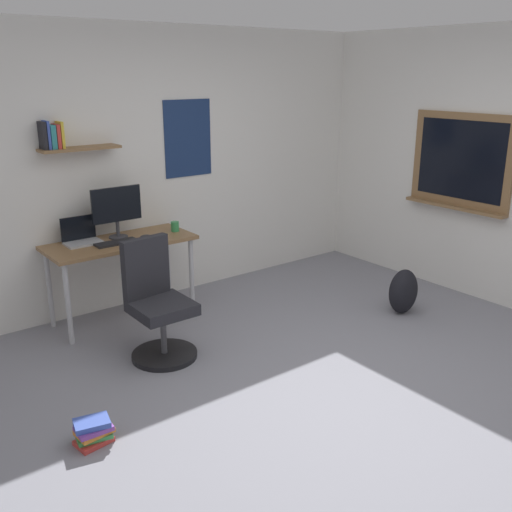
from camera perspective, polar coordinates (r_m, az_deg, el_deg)
ground_plane at (r=4.33m, az=7.72°, el=-12.76°), size 5.20×5.20×0.00m
wall_back at (r=5.78m, az=-9.39°, el=8.69°), size 5.00×0.30×2.60m
desk at (r=5.33m, az=-13.11°, el=0.58°), size 1.30×0.57×0.74m
office_chair at (r=4.66m, az=-9.60°, el=-4.99°), size 0.52×0.52×0.95m
laptop at (r=5.31m, az=-16.71°, el=1.80°), size 0.31×0.21×0.23m
monitor_primary at (r=5.33m, az=-13.47°, el=4.53°), size 0.46×0.17×0.46m
keyboard at (r=5.22m, az=-13.50°, el=1.28°), size 0.37×0.13×0.02m
computer_mouse at (r=5.33m, az=-10.77°, el=1.88°), size 0.10×0.06×0.03m
coffee_mug at (r=5.51m, az=-7.93°, el=2.88°), size 0.08×0.08×0.09m
backpack at (r=5.63m, az=14.21°, el=-3.38°), size 0.32×0.22×0.43m
book_stack_on_floor at (r=3.86m, az=-15.62°, el=-16.20°), size 0.24×0.20×0.15m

